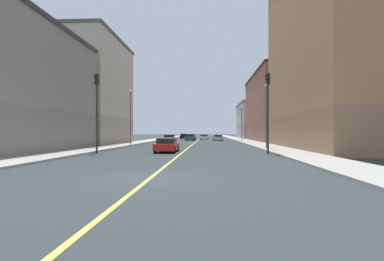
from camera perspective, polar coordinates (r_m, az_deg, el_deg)
ground_plane at (r=12.69m, az=-7.57°, el=-8.60°), size 400.00×400.00×0.00m
sidewalk_left at (r=61.76m, az=9.54°, el=-1.85°), size 3.31×168.00×0.15m
sidewalk_right at (r=62.45m, az=-7.63°, el=-1.83°), size 3.31×168.00×0.15m
lane_center_stripe at (r=61.41m, az=0.91°, el=-1.93°), size 0.16×154.00×0.01m
building_left_near at (r=37.81m, az=25.53°, el=13.64°), size 11.15×23.90×21.76m
building_left_mid at (r=62.67m, az=16.05°, el=4.02°), size 11.15×26.08×12.90m
building_left_far at (r=89.11m, az=12.14°, el=1.74°), size 11.15×20.73×9.71m
building_right_midblock at (r=49.89m, az=-19.07°, el=6.71°), size 11.15×16.94×15.68m
traffic_light_left_near at (r=26.72m, az=13.65°, el=4.98°), size 0.40×0.32×6.67m
traffic_light_right_near at (r=27.95m, az=-16.99°, el=4.86°), size 0.40×0.32×6.76m
street_lamp_left_near at (r=32.88m, az=13.44°, el=3.95°), size 0.36×0.36×6.68m
street_lamp_right_near at (r=43.05m, az=-11.12°, el=3.46°), size 0.36×0.36×7.38m
street_lamp_left_far at (r=56.62m, az=9.06°, el=2.02°), size 0.36×0.36×6.34m
car_black at (r=78.07m, az=-1.49°, el=-1.08°), size 2.07×4.56×1.34m
car_silver at (r=64.52m, az=4.75°, el=-1.31°), size 1.96×4.27×1.22m
car_yellow at (r=53.32m, az=-4.18°, el=-1.49°), size 1.94×4.04×1.35m
car_orange at (r=71.44m, az=-0.01°, el=-1.17°), size 1.80×3.91×1.34m
car_white at (r=70.86m, az=2.22°, el=-1.20°), size 1.92×3.95×1.23m
car_green at (r=65.08m, az=-0.35°, el=-1.28°), size 2.06×4.11×1.30m
car_red at (r=28.27m, az=-4.59°, el=-2.68°), size 1.88×4.39×1.27m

